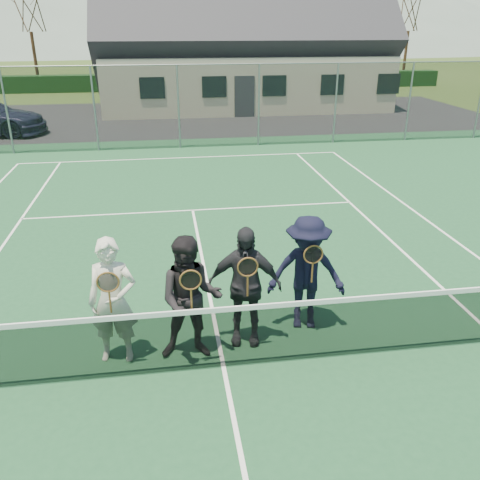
{
  "coord_description": "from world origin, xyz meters",
  "views": [
    {
      "loc": [
        -0.64,
        -5.67,
        4.35
      ],
      "look_at": [
        0.46,
        1.5,
        1.25
      ],
      "focal_mm": 38.0,
      "sensor_mm": 36.0,
      "label": 1
    }
  ],
  "objects": [
    {
      "name": "ground",
      "position": [
        0.0,
        20.0,
        0.0
      ],
      "size": [
        220.0,
        220.0,
        0.0
      ],
      "primitive_type": "plane",
      "color": "#32491A",
      "rests_on": "ground"
    },
    {
      "name": "court_surface",
      "position": [
        0.0,
        0.0,
        0.01
      ],
      "size": [
        30.0,
        30.0,
        0.02
      ],
      "primitive_type": "cube",
      "color": "#1C4C2B",
      "rests_on": "ground"
    },
    {
      "name": "tarmac_carpark",
      "position": [
        -4.0,
        20.0,
        0.01
      ],
      "size": [
        40.0,
        12.0,
        0.01
      ],
      "primitive_type": "cube",
      "color": "black",
      "rests_on": "ground"
    },
    {
      "name": "hedge_row",
      "position": [
        0.0,
        32.0,
        0.55
      ],
      "size": [
        40.0,
        1.2,
        1.1
      ],
      "primitive_type": "cube",
      "color": "black",
      "rests_on": "ground"
    },
    {
      "name": "hill_east",
      "position": [
        55.0,
        95.0,
        7.0
      ],
      "size": [
        90.0,
        90.0,
        14.0
      ],
      "primitive_type": "cone",
      "color": "slate",
      "rests_on": "ground"
    },
    {
      "name": "court_markings",
      "position": [
        0.0,
        0.0,
        0.02
      ],
      "size": [
        11.03,
        23.83,
        0.01
      ],
      "color": "white",
      "rests_on": "court_surface"
    },
    {
      "name": "tennis_net",
      "position": [
        0.0,
        0.0,
        0.54
      ],
      "size": [
        11.68,
        0.08,
        1.1
      ],
      "color": "slate",
      "rests_on": "ground"
    },
    {
      "name": "perimeter_fence",
      "position": [
        0.0,
        13.5,
        1.52
      ],
      "size": [
        30.07,
        0.07,
        3.02
      ],
      "color": "slate",
      "rests_on": "ground"
    },
    {
      "name": "clubhouse",
      "position": [
        4.0,
        24.0,
        3.99
      ],
      "size": [
        15.6,
        8.2,
        7.7
      ],
      "color": "beige",
      "rests_on": "ground"
    },
    {
      "name": "tree_b",
      "position": [
        -9.0,
        33.0,
        5.79
      ],
      "size": [
        3.2,
        3.2,
        7.77
      ],
      "color": "#361F13",
      "rests_on": "ground"
    },
    {
      "name": "tree_c",
      "position": [
        2.0,
        33.0,
        5.79
      ],
      "size": [
        3.2,
        3.2,
        7.77
      ],
      "color": "#321E12",
      "rests_on": "ground"
    },
    {
      "name": "tree_d",
      "position": [
        12.0,
        33.0,
        5.79
      ],
      "size": [
        3.2,
        3.2,
        7.77
      ],
      "color": "#3A2715",
      "rests_on": "ground"
    },
    {
      "name": "tree_e",
      "position": [
        18.0,
        33.0,
        5.79
      ],
      "size": [
        3.2,
        3.2,
        7.77
      ],
      "color": "#362113",
      "rests_on": "ground"
    },
    {
      "name": "player_a",
      "position": [
        -1.43,
        0.45,
        0.92
      ],
      "size": [
        0.7,
        0.53,
        1.8
      ],
      "color": "beige",
      "rests_on": "court_surface"
    },
    {
      "name": "player_b",
      "position": [
        -0.39,
        0.35,
        0.92
      ],
      "size": [
        0.94,
        0.76,
        1.8
      ],
      "color": "black",
      "rests_on": "court_surface"
    },
    {
      "name": "player_c",
      "position": [
        0.39,
        0.61,
        0.92
      ],
      "size": [
        1.12,
        0.65,
        1.8
      ],
      "color": "#232428",
      "rests_on": "court_surface"
    },
    {
      "name": "player_d",
      "position": [
        1.37,
        0.87,
        0.92
      ],
      "size": [
        1.27,
        0.88,
        1.8
      ],
      "color": "black",
      "rests_on": "court_surface"
    }
  ]
}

